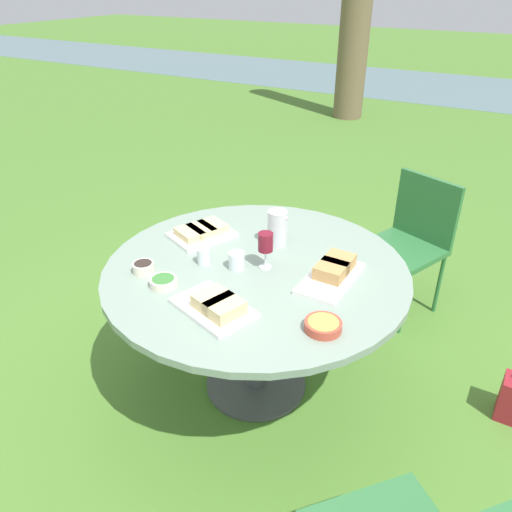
% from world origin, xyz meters
% --- Properties ---
extents(ground_plane, '(40.00, 40.00, 0.00)m').
position_xyz_m(ground_plane, '(0.00, 0.00, 0.00)').
color(ground_plane, '#4C7A2D').
extents(river_strip, '(40.00, 3.25, 0.01)m').
position_xyz_m(river_strip, '(0.00, 8.84, 0.00)').
color(river_strip, slate).
rests_on(river_strip, ground_plane).
extents(dining_table, '(1.46, 1.46, 0.76)m').
position_xyz_m(dining_table, '(0.00, 0.00, 0.66)').
color(dining_table, '#4C4C51').
rests_on(dining_table, ground_plane).
extents(chair_near_right, '(0.57, 0.55, 0.89)m').
position_xyz_m(chair_near_right, '(0.47, 1.17, 0.52)').
color(chair_near_right, '#2D6B38').
rests_on(chair_near_right, ground_plane).
extents(water_pitcher, '(0.11, 0.10, 0.19)m').
position_xyz_m(water_pitcher, '(-0.02, 0.25, 0.85)').
color(water_pitcher, silver).
rests_on(water_pitcher, dining_table).
extents(wine_glass, '(0.07, 0.07, 0.18)m').
position_xyz_m(wine_glass, '(0.04, 0.02, 0.89)').
color(wine_glass, silver).
rests_on(wine_glass, dining_table).
extents(platter_bread_main, '(0.39, 0.31, 0.08)m').
position_xyz_m(platter_bread_main, '(0.04, -0.40, 0.79)').
color(platter_bread_main, white).
rests_on(platter_bread_main, dining_table).
extents(platter_charcuterie, '(0.34, 0.38, 0.06)m').
position_xyz_m(platter_charcuterie, '(-0.41, 0.13, 0.78)').
color(platter_charcuterie, white).
rests_on(platter_charcuterie, dining_table).
extents(platter_sandwich_side, '(0.20, 0.39, 0.08)m').
position_xyz_m(platter_sandwich_side, '(0.35, 0.09, 0.79)').
color(platter_sandwich_side, white).
rests_on(platter_sandwich_side, dining_table).
extents(bowl_fries, '(0.15, 0.15, 0.04)m').
position_xyz_m(bowl_fries, '(0.47, -0.29, 0.78)').
color(bowl_fries, '#B74733').
rests_on(bowl_fries, dining_table).
extents(bowl_salad, '(0.12, 0.12, 0.04)m').
position_xyz_m(bowl_salad, '(-0.28, -0.35, 0.78)').
color(bowl_salad, beige).
rests_on(bowl_salad, dining_table).
extents(bowl_olives, '(0.10, 0.10, 0.05)m').
position_xyz_m(bowl_olives, '(-0.43, -0.30, 0.79)').
color(bowl_olives, beige).
rests_on(bowl_olives, dining_table).
extents(cup_water_near, '(0.08, 0.08, 0.08)m').
position_xyz_m(cup_water_near, '(-0.07, -0.06, 0.80)').
color(cup_water_near, silver).
rests_on(cup_water_near, dining_table).
extents(cup_water_far, '(0.06, 0.06, 0.08)m').
position_xyz_m(cup_water_far, '(-0.23, -0.10, 0.80)').
color(cup_water_far, silver).
rests_on(cup_water_far, dining_table).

